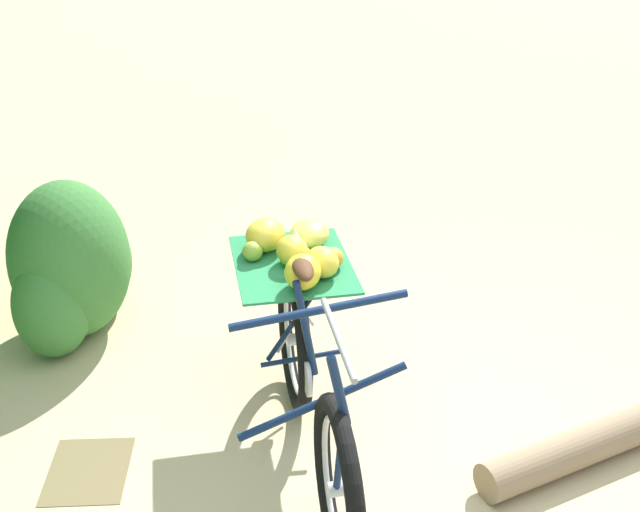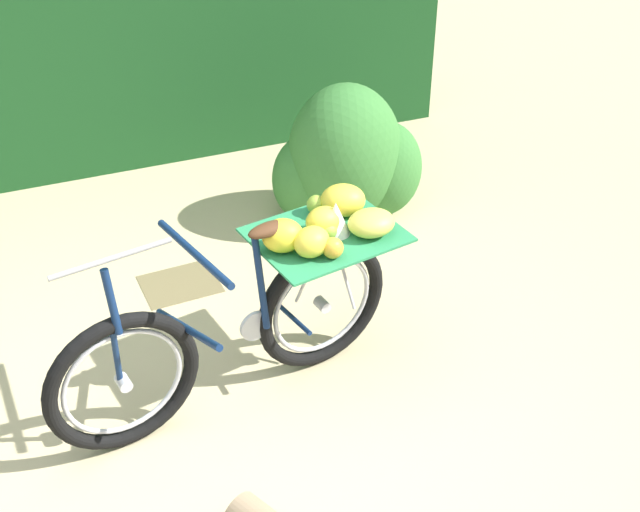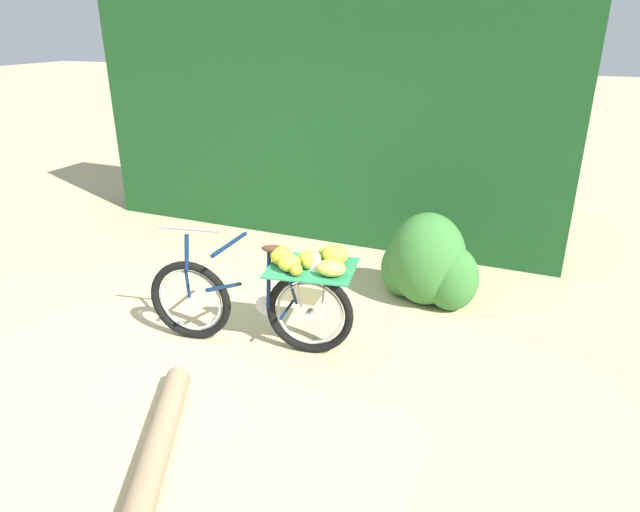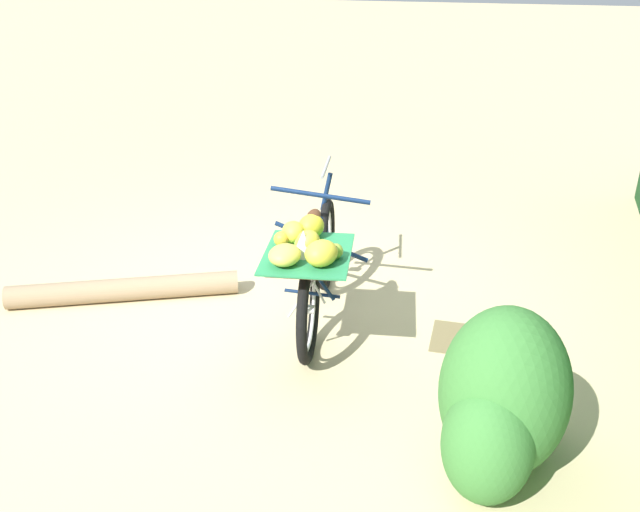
# 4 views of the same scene
# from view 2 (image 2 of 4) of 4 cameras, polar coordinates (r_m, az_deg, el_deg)

# --- Properties ---
(ground_plane) EXTENTS (60.00, 60.00, 0.00)m
(ground_plane) POSITION_cam_2_polar(r_m,az_deg,el_deg) (4.04, -7.40, -12.82)
(ground_plane) COLOR #C6B284
(bicycle) EXTENTS (1.80, 0.77, 1.03)m
(bicycle) POSITION_cam_2_polar(r_m,az_deg,el_deg) (3.98, -4.19, -3.29)
(bicycle) COLOR black
(bicycle) RESTS_ON ground_plane
(shrub_cluster) EXTENTS (0.97, 0.66, 0.92)m
(shrub_cluster) POSITION_cam_2_polar(r_m,az_deg,el_deg) (5.41, 1.84, 6.42)
(shrub_cluster) COLOR #387533
(shrub_cluster) RESTS_ON ground_plane
(leaf_litter_patch) EXTENTS (0.44, 0.36, 0.01)m
(leaf_litter_patch) POSITION_cam_2_polar(r_m,az_deg,el_deg) (5.04, -9.43, -1.86)
(leaf_litter_patch) COLOR olive
(leaf_litter_patch) RESTS_ON ground_plane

